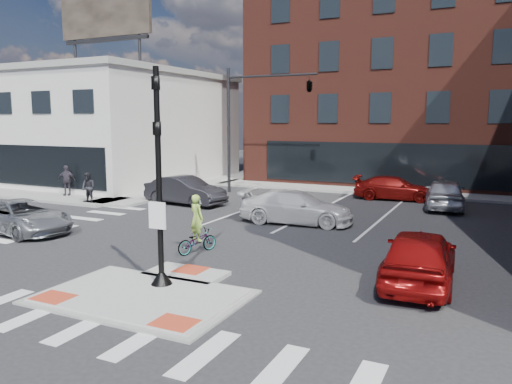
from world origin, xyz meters
The scene contains 19 objects.
ground centered at (0.00, 0.00, 0.00)m, with size 120.00×120.00×0.00m, color #28282B.
refuge_island centered at (0.00, -0.26, 0.05)m, with size 5.40×4.65×0.13m.
sidewalk_nw centered at (-16.76, 15.29, 0.08)m, with size 23.50×20.50×0.15m.
sidewalk_n centered at (3.00, 22.00, 0.07)m, with size 26.00×3.00×0.15m, color gray.
building_nw centered at (-21.98, 19.98, 4.23)m, with size 20.40×16.40×14.40m.
building_n centered at (3.00, 31.99, 7.80)m, with size 24.40×18.40×15.50m.
building_far_left centered at (-4.00, 52.00, 5.00)m, with size 10.00×12.00×10.00m, color slate.
building_far_right centered at (9.00, 54.00, 6.00)m, with size 12.00×12.00×12.00m, color brown.
signal_pole centered at (0.00, 0.40, 2.36)m, with size 0.60×0.60×5.98m.
mast_arm_signal centered at (-3.47, 18.00, 6.21)m, with size 6.10×2.24×8.00m.
silver_suv centered at (-9.50, 3.59, 0.69)m, with size 2.29×4.96×1.38m, color #A0A3A7.
red_sedan centered at (6.46, 3.90, 0.82)m, with size 1.93×4.79×1.63m, color maroon.
white_pickup centered at (0.18, 10.40, 0.75)m, with size 2.10×5.17×1.50m, color silver.
bg_car_dark centered at (-7.30, 12.53, 0.79)m, with size 1.68×4.81×1.59m, color #242328.
bg_car_silver centered at (5.93, 17.41, 0.82)m, with size 1.94×4.83×1.65m, color silver.
bg_car_red centered at (2.95, 19.39, 0.69)m, with size 1.94×4.76×1.38m, color maroon.
cyclist centered at (-1.13, 4.04, 0.71)m, with size 1.12×1.74×2.11m.
pedestrian_a centered at (-12.00, 10.00, 0.99)m, with size 0.82×0.64×1.68m, color black.
pedestrian_b centered at (-15.18, 11.47, 1.07)m, with size 1.08×0.45×1.85m, color #332E38.
Camera 1 is at (8.25, -10.62, 4.67)m, focal length 35.00 mm.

